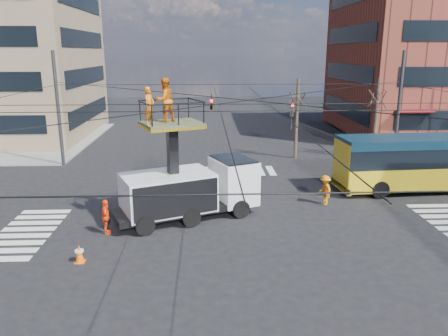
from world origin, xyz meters
TOP-DOWN VIEW (x-y plane):
  - ground at (0.00, 0.00)m, footprint 120.00×120.00m
  - sidewalk_ne at (21.00, 21.00)m, footprint 18.00×18.00m
  - crosswalks at (0.00, 0.00)m, footprint 22.40×22.40m
  - overhead_network at (-0.07, 0.40)m, footprint 24.24×24.24m
  - tree_a at (5.00, 13.50)m, footprint 2.00×2.00m
  - tree_b at (11.00, 13.50)m, footprint 2.00×2.00m
  - utility_truck at (-2.66, 1.61)m, footprint 7.34×4.87m
  - city_bus at (12.11, 5.48)m, footprint 12.74×3.42m
  - traffic_cone at (-6.76, -3.01)m, footprint 0.36×0.36m
  - worker_ground at (-6.31, -0.28)m, footprint 0.59×1.00m
  - flagger at (4.48, 3.15)m, footprint 0.80×1.13m

SIDE VIEW (x-z plane):
  - ground at x=0.00m, z-range 0.00..0.00m
  - crosswalks at x=0.00m, z-range 0.00..0.02m
  - sidewalk_ne at x=21.00m, z-range 0.00..0.12m
  - traffic_cone at x=-6.76m, z-range 0.00..0.74m
  - flagger at x=4.48m, z-range 0.00..1.60m
  - worker_ground at x=-6.31m, z-range 0.00..1.60m
  - city_bus at x=12.11m, z-range 0.13..3.33m
  - utility_truck at x=-2.66m, z-range -1.24..5.53m
  - overhead_network at x=-0.07m, z-range 0.29..8.29m
  - tree_a at x=5.00m, z-range 1.63..7.63m
  - tree_b at x=11.00m, z-range 1.63..7.63m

